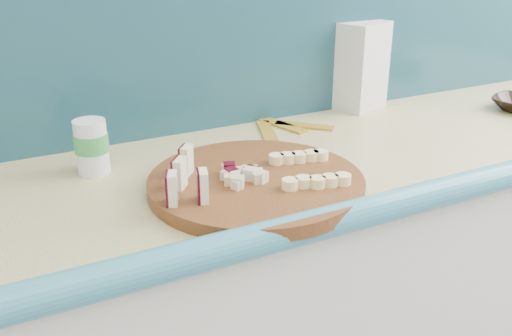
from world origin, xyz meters
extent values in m
cube|color=silver|center=(0.10, 1.50, 0.44)|extent=(2.20, 0.60, 0.88)
cube|color=tan|center=(0.10, 1.50, 0.90)|extent=(2.20, 0.60, 0.03)
cube|color=teal|center=(0.10, 1.20, 0.90)|extent=(2.20, 0.06, 0.03)
cube|color=teal|center=(0.10, 1.79, 1.16)|extent=(2.20, 0.02, 0.50)
cylinder|color=#4C2A10|center=(-0.25, 1.38, 0.92)|extent=(0.54, 0.54, 0.03)
cube|color=beige|center=(-0.44, 1.35, 0.97)|extent=(0.02, 0.04, 0.06)
cube|color=#420412|center=(-0.45, 1.35, 0.97)|extent=(0.01, 0.04, 0.06)
cube|color=beige|center=(-0.40, 1.40, 0.97)|extent=(0.02, 0.04, 0.06)
cube|color=#420412|center=(-0.41, 1.41, 0.97)|extent=(0.01, 0.04, 0.06)
cube|color=beige|center=(-0.37, 1.46, 0.97)|extent=(0.02, 0.04, 0.06)
cube|color=#420412|center=(-0.38, 1.46, 0.97)|extent=(0.01, 0.04, 0.06)
cube|color=beige|center=(-0.39, 1.33, 0.97)|extent=(0.02, 0.04, 0.06)
cube|color=#420412|center=(-0.40, 1.33, 0.97)|extent=(0.01, 0.04, 0.06)
cube|color=beige|center=(-0.27, 1.39, 0.95)|extent=(0.02, 0.02, 0.02)
cube|color=beige|center=(-0.26, 1.39, 0.95)|extent=(0.02, 0.02, 0.02)
cube|color=#420412|center=(-0.25, 1.40, 0.95)|extent=(0.02, 0.02, 0.02)
cube|color=beige|center=(-0.27, 1.40, 0.95)|extent=(0.02, 0.02, 0.02)
cube|color=beige|center=(-0.27, 1.41, 0.95)|extent=(0.02, 0.02, 0.02)
cube|color=beige|center=(-0.28, 1.42, 0.95)|extent=(0.02, 0.02, 0.02)
cube|color=beige|center=(-0.28, 1.40, 0.95)|extent=(0.02, 0.02, 0.02)
cube|color=beige|center=(-0.29, 1.40, 0.95)|extent=(0.02, 0.02, 0.02)
cube|color=#420412|center=(-0.31, 1.40, 0.95)|extent=(0.02, 0.02, 0.02)
cube|color=beige|center=(-0.29, 1.39, 0.95)|extent=(0.02, 0.02, 0.02)
cube|color=beige|center=(-0.30, 1.38, 0.95)|extent=(0.02, 0.02, 0.02)
cube|color=beige|center=(-0.28, 1.38, 0.95)|extent=(0.02, 0.02, 0.02)
cube|color=beige|center=(-0.28, 1.37, 0.95)|extent=(0.02, 0.02, 0.02)
cube|color=beige|center=(-0.27, 1.36, 0.95)|extent=(0.02, 0.02, 0.02)
cube|color=#420412|center=(-0.27, 1.38, 0.95)|extent=(0.02, 0.02, 0.02)
cube|color=beige|center=(-0.26, 1.38, 0.95)|extent=(0.02, 0.02, 0.02)
cylinder|color=#F9E398|center=(-0.22, 1.31, 0.95)|extent=(0.03, 0.03, 0.02)
cylinder|color=#F9E398|center=(-0.19, 1.30, 0.95)|extent=(0.03, 0.03, 0.02)
cylinder|color=#F9E398|center=(-0.17, 1.29, 0.95)|extent=(0.03, 0.03, 0.02)
cylinder|color=#F9E398|center=(-0.14, 1.28, 0.95)|extent=(0.03, 0.03, 0.02)
cylinder|color=#F9E398|center=(-0.12, 1.28, 0.95)|extent=(0.03, 0.03, 0.02)
cylinder|color=#F9E398|center=(-0.18, 1.43, 0.95)|extent=(0.03, 0.03, 0.02)
cylinder|color=#F9E398|center=(-0.16, 1.42, 0.95)|extent=(0.03, 0.03, 0.02)
cylinder|color=#F9E398|center=(-0.13, 1.42, 0.95)|extent=(0.03, 0.03, 0.02)
cylinder|color=#F9E398|center=(-0.10, 1.41, 0.95)|extent=(0.03, 0.03, 0.02)
cylinder|color=#F9E398|center=(-0.08, 1.40, 0.95)|extent=(0.03, 0.03, 0.02)
cube|color=silver|center=(0.28, 1.76, 1.03)|extent=(0.17, 0.15, 0.25)
cylinder|color=silver|center=(-0.52, 1.62, 0.97)|extent=(0.07, 0.07, 0.12)
cylinder|color=green|center=(-0.52, 1.62, 0.98)|extent=(0.07, 0.07, 0.04)
cube|color=gold|center=(-0.06, 1.69, 0.91)|extent=(0.09, 0.16, 0.01)
cube|color=gold|center=(0.00, 1.71, 0.91)|extent=(0.08, 0.16, 0.01)
cube|color=gold|center=(0.05, 1.68, 0.91)|extent=(0.14, 0.14, 0.01)
camera|label=1|loc=(-0.73, 0.45, 1.40)|focal=40.00mm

